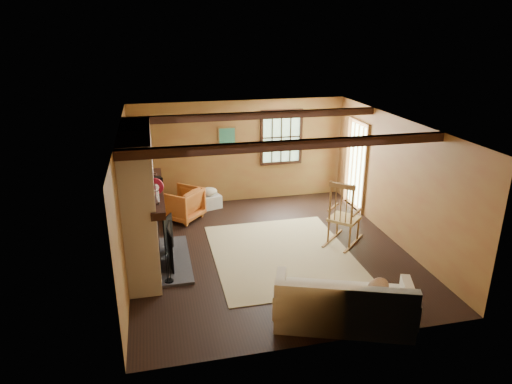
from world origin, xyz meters
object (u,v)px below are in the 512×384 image
object	(u,v)px
fireplace	(142,206)
rocking_chair	(343,217)
sofa	(344,307)
armchair	(182,204)
laundry_basket	(209,202)

from	to	relation	value
fireplace	rocking_chair	xyz separation A→B (m)	(3.70, 0.00, -0.56)
sofa	armchair	xyz separation A→B (m)	(-1.92, 4.28, 0.07)
laundry_basket	fireplace	bearing A→B (deg)	-120.67
fireplace	laundry_basket	world-z (taller)	fireplace
rocking_chair	fireplace	bearing A→B (deg)	45.31
fireplace	armchair	bearing A→B (deg)	67.77
sofa	armchair	distance (m)	4.69
rocking_chair	sofa	world-z (taller)	rocking_chair
rocking_chair	laundry_basket	size ratio (longest dim) A/B	2.56
fireplace	laundry_basket	distance (m)	2.95
rocking_chair	laundry_basket	distance (m)	3.33
sofa	armchair	world-z (taller)	sofa
rocking_chair	laundry_basket	bearing A→B (deg)	-1.21
fireplace	armchair	xyz separation A→B (m)	(0.77, 1.88, -0.75)
fireplace	laundry_basket	bearing A→B (deg)	59.33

